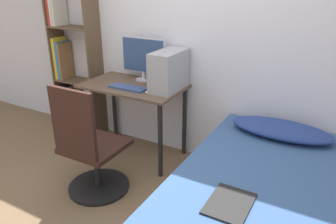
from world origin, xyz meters
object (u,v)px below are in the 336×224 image
(bookshelf, at_px, (69,57))
(monitor, at_px, (143,57))
(pc_tower, at_px, (169,71))
(bed, at_px, (252,216))
(keyboard, at_px, (128,88))
(office_chair, at_px, (91,155))

(bookshelf, bearing_deg, monitor, 1.34)
(pc_tower, bearing_deg, monitor, 159.70)
(bed, bearing_deg, keyboard, 157.44)
(bookshelf, bearing_deg, bed, -19.75)
(office_chair, bearing_deg, pc_tower, 69.28)
(office_chair, xyz_separation_m, monitor, (-0.07, 0.95, 0.63))
(bed, height_order, monitor, monitor)
(office_chair, height_order, keyboard, office_chair)
(bed, distance_m, monitor, 1.85)
(bookshelf, relative_size, bed, 0.93)
(bookshelf, height_order, pc_tower, bookshelf)
(bed, xyz_separation_m, keyboard, (-1.41, 0.59, 0.51))
(office_chair, height_order, bed, office_chair)
(office_chair, bearing_deg, keyboard, 94.07)
(bookshelf, distance_m, office_chair, 1.51)
(monitor, relative_size, pc_tower, 1.14)
(bookshelf, relative_size, pc_tower, 4.26)
(bookshelf, height_order, monitor, bookshelf)
(bookshelf, bearing_deg, office_chair, -40.52)
(office_chair, distance_m, keyboard, 0.75)
(keyboard, xyz_separation_m, pc_tower, (0.35, 0.18, 0.17))
(monitor, bearing_deg, pc_tower, -20.30)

